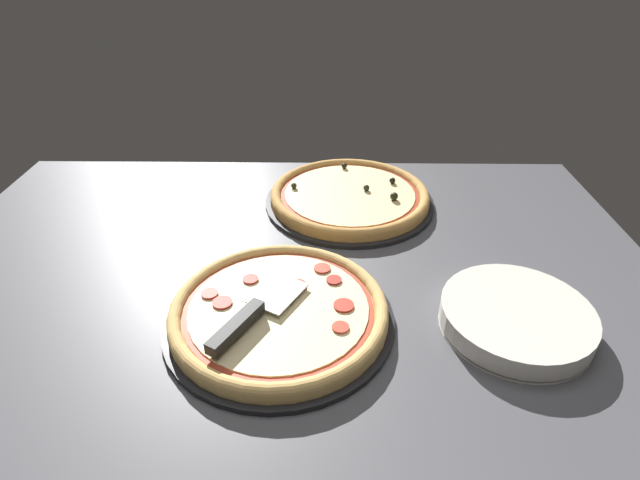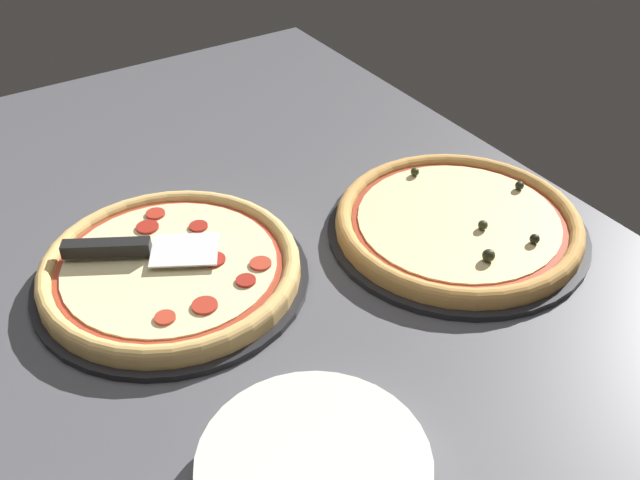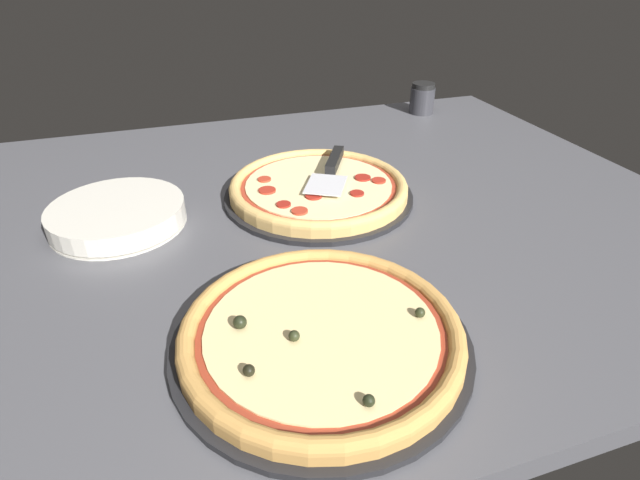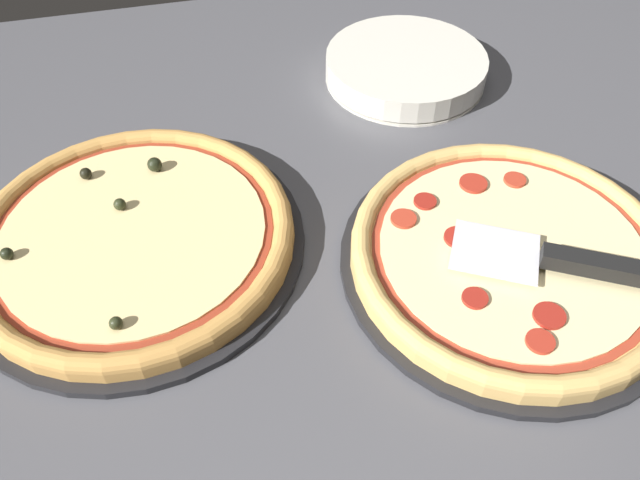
{
  "view_description": "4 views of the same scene",
  "coord_description": "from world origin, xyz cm",
  "px_view_note": "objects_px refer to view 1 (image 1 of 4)",
  "views": [
    {
      "loc": [
        7.83,
        -68.07,
        58.09
      ],
      "look_at": [
        6.62,
        16.6,
        3.0
      ],
      "focal_mm": 28.0,
      "sensor_mm": 36.0,
      "label": 1
    },
    {
      "loc": [
        80.38,
        -30.79,
        69.04
      ],
      "look_at": [
        6.62,
        16.6,
        3.0
      ],
      "focal_mm": 42.0,
      "sensor_mm": 36.0,
      "label": 2
    },
    {
      "loc": [
        29.22,
        84.69,
        47.23
      ],
      "look_at": [
        6.62,
        16.6,
        3.0
      ],
      "focal_mm": 28.0,
      "sensor_mm": 36.0,
      "label": 3
    },
    {
      "loc": [
        -39.97,
        28.13,
        56.03
      ],
      "look_at": [
        6.62,
        16.6,
        3.0
      ],
      "focal_mm": 35.0,
      "sensor_mm": 36.0,
      "label": 4
    }
  ],
  "objects_px": {
    "pizza_back": "(350,195)",
    "serving_spatula": "(246,318)",
    "pizza_front": "(278,310)",
    "plate_stack": "(516,318)"
  },
  "relations": [
    {
      "from": "pizza_front",
      "to": "pizza_back",
      "type": "xyz_separation_m",
      "value": [
        0.14,
        0.42,
        -0.0
      ]
    },
    {
      "from": "plate_stack",
      "to": "serving_spatula",
      "type": "bearing_deg",
      "value": -175.45
    },
    {
      "from": "pizza_front",
      "to": "serving_spatula",
      "type": "height_order",
      "value": "serving_spatula"
    },
    {
      "from": "serving_spatula",
      "to": "pizza_front",
      "type": "bearing_deg",
      "value": 44.86
    },
    {
      "from": "pizza_front",
      "to": "pizza_back",
      "type": "bearing_deg",
      "value": 72.07
    },
    {
      "from": "pizza_back",
      "to": "serving_spatula",
      "type": "height_order",
      "value": "serving_spatula"
    },
    {
      "from": "pizza_back",
      "to": "serving_spatula",
      "type": "xyz_separation_m",
      "value": [
        -0.18,
        -0.46,
        0.02
      ]
    },
    {
      "from": "pizza_back",
      "to": "plate_stack",
      "type": "xyz_separation_m",
      "value": [
        0.26,
        -0.43,
        -0.0
      ]
    },
    {
      "from": "pizza_front",
      "to": "plate_stack",
      "type": "xyz_separation_m",
      "value": [
        0.4,
        -0.01,
        -0.0
      ]
    },
    {
      "from": "pizza_front",
      "to": "serving_spatula",
      "type": "relative_size",
      "value": 1.72
    }
  ]
}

